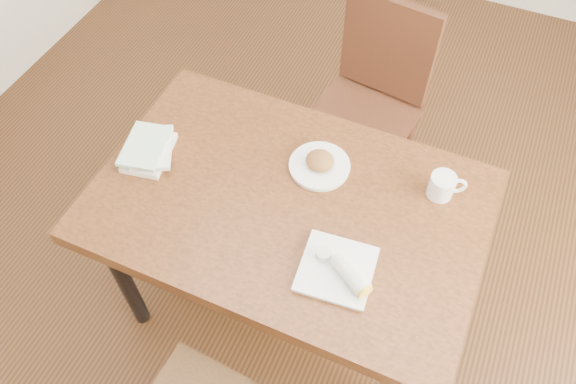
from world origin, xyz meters
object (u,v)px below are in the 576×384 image
at_px(table, 288,215).
at_px(chair_far, 371,95).
at_px(book_stack, 149,149).
at_px(plate_scone, 320,164).
at_px(coffee_mug, 443,185).
at_px(plate_burrito, 341,270).

relative_size(table, chair_far, 1.33).
bearing_deg(table, book_stack, -178.83).
bearing_deg(table, plate_scone, 75.96).
height_order(plate_scone, book_stack, plate_scone).
xyz_separation_m(plate_scone, book_stack, (-0.56, -0.18, 0.01)).
xyz_separation_m(table, coffee_mug, (0.45, 0.23, 0.13)).
height_order(chair_far, book_stack, chair_far).
relative_size(chair_far, plate_burrito, 3.98).
bearing_deg(coffee_mug, plate_scone, -171.57).
xyz_separation_m(table, plate_burrito, (0.25, -0.18, 0.10)).
relative_size(table, plate_burrito, 5.30).
xyz_separation_m(chair_far, coffee_mug, (0.40, -0.55, 0.25)).
distance_m(plate_scone, coffee_mug, 0.41).
bearing_deg(plate_scone, coffee_mug, 8.43).
relative_size(table, coffee_mug, 10.50).
xyz_separation_m(plate_scone, coffee_mug, (0.40, 0.06, 0.02)).
relative_size(table, book_stack, 5.28).
distance_m(chair_far, plate_scone, 0.65).
height_order(chair_far, plate_scone, chair_far).
xyz_separation_m(table, plate_scone, (0.04, 0.17, 0.10)).
bearing_deg(plate_burrito, table, 144.17).
xyz_separation_m(plate_scone, plate_burrito, (0.21, -0.35, 0.00)).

